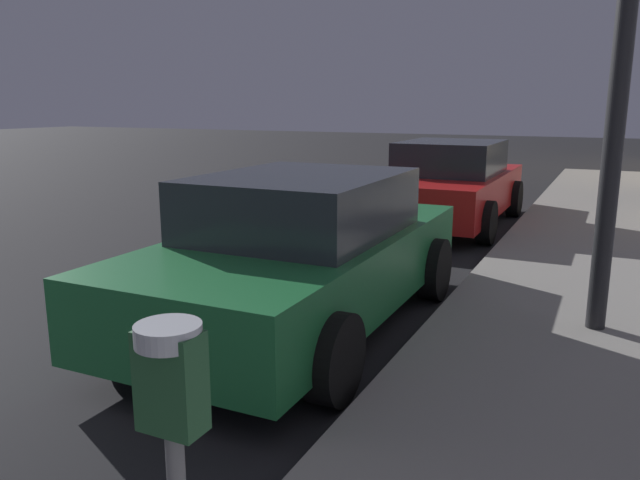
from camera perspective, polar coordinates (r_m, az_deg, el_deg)
The scene contains 3 objects.
parking_meter at distance 1.91m, azimuth -13.34°, elevation -16.47°, with size 0.19×0.19×1.31m.
car_green at distance 5.74m, azimuth -1.67°, elevation -1.14°, with size 2.07×4.23×1.43m.
car_red at distance 10.88m, azimuth 11.88°, elevation 5.05°, with size 2.01×4.23×1.43m.
Camera 1 is at (5.42, -1.85, 2.06)m, focal length 34.77 mm.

